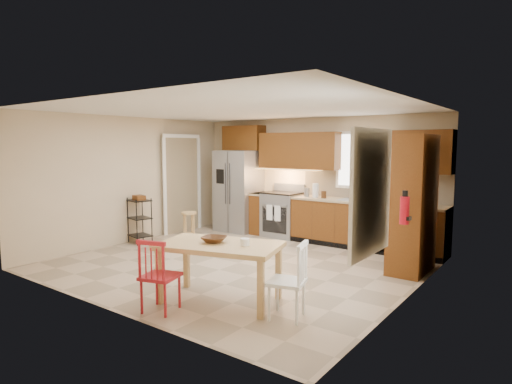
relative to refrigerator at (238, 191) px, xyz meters
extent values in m
plane|color=tan|center=(1.70, -2.12, -0.91)|extent=(5.50, 5.50, 0.00)
cube|color=silver|center=(1.70, -2.12, 1.59)|extent=(5.50, 5.00, 0.02)
cube|color=#CCB793|center=(1.70, 0.38, 0.34)|extent=(5.50, 0.02, 2.50)
cube|color=#CCB793|center=(1.70, -4.62, 0.34)|extent=(5.50, 0.02, 2.50)
cube|color=#CCB793|center=(-1.05, -2.12, 0.34)|extent=(0.02, 5.00, 2.50)
cube|color=#CCB793|center=(4.45, -2.12, 0.34)|extent=(0.02, 5.00, 2.50)
cube|color=gray|center=(0.00, 0.00, 0.00)|extent=(0.92, 0.75, 1.82)
cube|color=gray|center=(1.15, 0.06, -0.45)|extent=(0.76, 0.63, 0.92)
cube|color=brown|center=(0.60, 0.08, -0.46)|extent=(0.30, 0.60, 0.90)
cube|color=brown|center=(2.99, 0.08, -0.46)|extent=(2.92, 0.60, 0.90)
cube|color=black|center=(3.55, -0.22, -0.46)|extent=(0.60, 0.02, 0.78)
cube|color=beige|center=(2.99, 0.36, 0.27)|extent=(2.92, 0.03, 0.55)
cube|color=#542C0E|center=(0.00, 0.20, 1.19)|extent=(1.00, 0.35, 0.55)
cube|color=#542C0E|center=(1.45, 0.20, 0.92)|extent=(1.80, 0.35, 0.75)
cube|color=#542C0E|center=(3.95, 0.20, 0.92)|extent=(1.00, 0.35, 0.75)
cube|color=white|center=(2.80, 0.35, 0.74)|extent=(1.12, 0.04, 1.12)
cube|color=gray|center=(2.80, 0.08, -0.05)|extent=(0.62, 0.46, 0.16)
cube|color=#FFBF66|center=(1.15, 0.17, 0.52)|extent=(1.60, 0.30, 0.01)
imported|color=#B00C1A|center=(3.18, -0.02, 0.09)|extent=(0.09, 0.09, 0.19)
cylinder|color=white|center=(1.95, 0.03, 0.13)|extent=(0.12, 0.12, 0.28)
cylinder|color=gray|center=(1.75, 0.03, 0.08)|extent=(0.11, 0.11, 0.18)
cylinder|color=#472A13|center=(2.15, 0.00, 0.06)|extent=(0.10, 0.10, 0.14)
cube|color=brown|center=(4.13, -0.93, 0.14)|extent=(0.50, 0.95, 2.10)
cylinder|color=#B00C1A|center=(4.33, -1.98, 0.19)|extent=(0.12, 0.12, 0.36)
cube|color=white|center=(4.38, -3.27, 0.54)|extent=(0.04, 1.02, 1.32)
cube|color=#8C7A59|center=(-0.97, -0.82, 0.14)|extent=(0.04, 0.95, 2.10)
imported|color=#472A13|center=(2.50, -3.62, -0.18)|extent=(0.37, 0.37, 0.07)
cylinder|color=white|center=(2.92, -3.53, -0.15)|extent=(0.13, 0.13, 0.12)
camera|label=1|loc=(6.02, -7.52, 1.03)|focal=30.00mm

